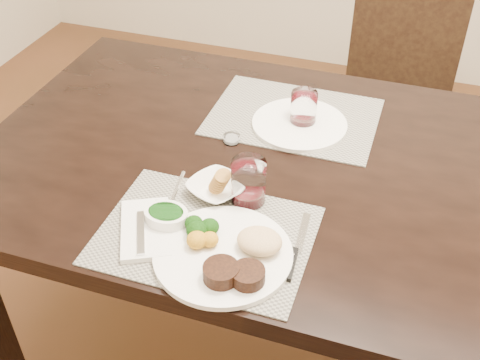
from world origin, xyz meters
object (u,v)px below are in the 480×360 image
(wine_glass_near, at_px, (248,184))
(far_plate, at_px, (299,124))
(dinner_plate, at_px, (229,253))
(steak_knife, at_px, (294,256))
(cracker_bowl, at_px, (216,188))
(chair_far, at_px, (396,86))

(wine_glass_near, relative_size, far_plate, 0.42)
(dinner_plate, bearing_deg, far_plate, 111.18)
(steak_knife, height_order, far_plate, same)
(dinner_plate, xyz_separation_m, steak_knife, (0.13, 0.05, -0.01))
(wine_glass_near, bearing_deg, cracker_bowl, 180.00)
(far_plate, bearing_deg, dinner_plate, -91.75)
(steak_knife, relative_size, cracker_bowl, 1.28)
(chair_far, xyz_separation_m, dinner_plate, (-0.22, -1.30, 0.27))
(chair_far, height_order, cracker_bowl, chair_far)
(chair_far, height_order, steak_knife, chair_far)
(steak_knife, distance_m, cracker_bowl, 0.27)
(steak_knife, xyz_separation_m, cracker_bowl, (-0.23, 0.15, 0.01))
(steak_knife, relative_size, far_plate, 0.82)
(dinner_plate, relative_size, cracker_bowl, 1.76)
(cracker_bowl, distance_m, wine_glass_near, 0.09)
(dinner_plate, relative_size, far_plate, 1.13)
(cracker_bowl, bearing_deg, far_plate, 71.45)
(dinner_plate, xyz_separation_m, cracker_bowl, (-0.10, 0.19, 0.00))
(dinner_plate, distance_m, wine_glass_near, 0.20)
(wine_glass_near, bearing_deg, chair_far, 77.56)
(dinner_plate, relative_size, steak_knife, 1.38)
(far_plate, bearing_deg, cracker_bowl, -108.55)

